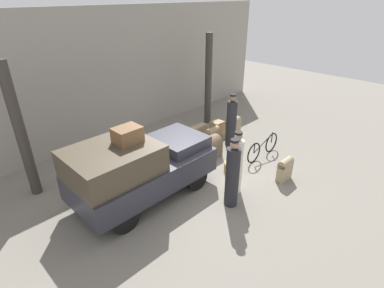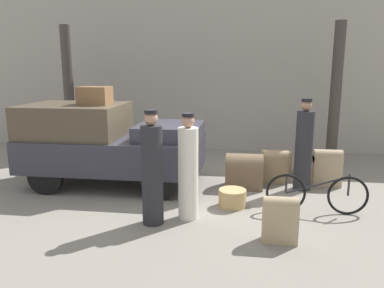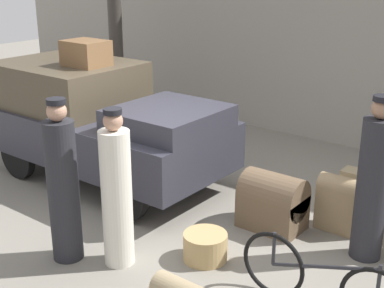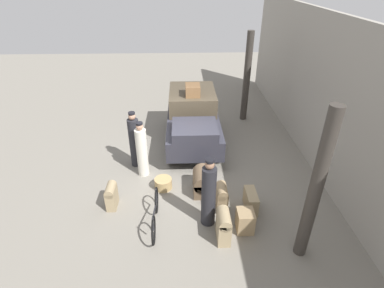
% 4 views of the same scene
% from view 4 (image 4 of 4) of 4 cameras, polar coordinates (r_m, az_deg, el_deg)
% --- Properties ---
extents(ground_plane, '(30.00, 30.00, 0.00)m').
position_cam_4_polar(ground_plane, '(9.62, -1.24, -4.30)').
color(ground_plane, gray).
extents(station_building_facade, '(16.00, 0.15, 4.50)m').
position_cam_4_polar(station_building_facade, '(9.49, 24.27, 7.83)').
color(station_building_facade, gray).
rests_on(station_building_facade, ground).
extents(canopy_pillar_left, '(0.27, 0.27, 3.54)m').
position_cam_4_polar(canopy_pillar_left, '(12.24, 10.39, 12.31)').
color(canopy_pillar_left, '#38332D').
rests_on(canopy_pillar_left, ground).
extents(canopy_pillar_right, '(0.27, 0.27, 3.54)m').
position_cam_4_polar(canopy_pillar_right, '(6.35, 22.47, -7.99)').
color(canopy_pillar_right, '#38332D').
rests_on(canopy_pillar_right, ground).
extents(truck, '(3.69, 1.78, 1.71)m').
position_cam_4_polar(truck, '(10.57, 0.18, 4.96)').
color(truck, black).
rests_on(truck, ground).
extents(bicycle, '(1.71, 0.04, 0.72)m').
position_cam_4_polar(bicycle, '(7.49, -7.04, -13.08)').
color(bicycle, black).
rests_on(bicycle, ground).
extents(wicker_basket, '(0.50, 0.50, 0.31)m').
position_cam_4_polar(wicker_basket, '(8.69, -5.49, -7.49)').
color(wicker_basket, tan).
rests_on(wicker_basket, ground).
extents(porter_standing_middle, '(0.35, 0.35, 1.86)m').
position_cam_4_polar(porter_standing_middle, '(7.17, 3.19, -9.64)').
color(porter_standing_middle, '#232328').
rests_on(porter_standing_middle, ground).
extents(porter_with_bicycle, '(0.33, 0.33, 1.76)m').
position_cam_4_polar(porter_with_bicycle, '(8.96, -9.51, -1.37)').
color(porter_with_bicycle, silver).
rests_on(porter_with_bicycle, ground).
extents(porter_lifting_near_truck, '(0.34, 0.34, 1.84)m').
position_cam_4_polar(porter_lifting_near_truck, '(9.44, -10.87, 0.49)').
color(porter_lifting_near_truck, '#232328').
rests_on(porter_lifting_near_truck, ground).
extents(trunk_large_brown, '(0.69, 0.27, 0.52)m').
position_cam_4_polar(trunk_large_brown, '(8.06, 11.12, -10.58)').
color(trunk_large_brown, '#9E8966').
rests_on(trunk_large_brown, ground).
extents(trunk_wicker_pale, '(0.76, 0.54, 0.72)m').
position_cam_4_polar(trunk_wicker_pale, '(8.41, 2.10, -7.19)').
color(trunk_wicker_pale, brown).
rests_on(trunk_wicker_pale, ground).
extents(suitcase_small_leather, '(0.58, 0.29, 0.78)m').
position_cam_4_polar(suitcase_small_leather, '(7.11, 6.05, -15.14)').
color(suitcase_small_leather, '#9E8966').
rests_on(suitcase_small_leather, ground).
extents(trunk_barrel_dark, '(0.52, 0.28, 0.71)m').
position_cam_4_polar(trunk_barrel_dark, '(7.91, 5.68, -9.88)').
color(trunk_barrel_dark, '#937A56').
rests_on(trunk_barrel_dark, ground).
extents(trunk_umber_medium, '(0.50, 0.24, 0.68)m').
position_cam_4_polar(trunk_umber_medium, '(8.20, -15.11, -9.41)').
color(trunk_umber_medium, '#9E8966').
rests_on(trunk_umber_medium, ground).
extents(suitcase_tan_flat, '(0.45, 0.40, 0.56)m').
position_cam_4_polar(suitcase_tan_flat, '(7.48, 10.07, -14.21)').
color(suitcase_tan_flat, '#937A56').
rests_on(suitcase_tan_flat, ground).
extents(trunk_on_truck_roof, '(0.62, 0.49, 0.37)m').
position_cam_4_polar(trunk_on_truck_roof, '(10.39, 0.14, 10.23)').
color(trunk_on_truck_roof, brown).
rests_on(trunk_on_truck_roof, truck).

